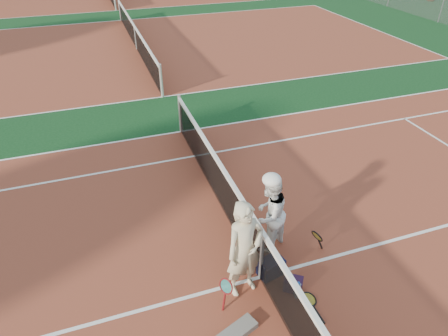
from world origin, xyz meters
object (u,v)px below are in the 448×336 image
object	(u,v)px
racket_black_held	(316,243)
racket_red	(226,294)
racket_spare	(309,299)
water_bottle	(298,291)
sports_bag_navy	(271,267)
sports_bag_purple	(293,284)
player_b	(269,214)
player_a	(245,250)
net_main	(262,256)

from	to	relation	value
racket_black_held	racket_red	bearing A→B (deg)	-2.47
racket_spare	racket_black_held	bearing A→B (deg)	-35.36
water_bottle	sports_bag_navy	bearing A→B (deg)	109.04
sports_bag_purple	water_bottle	xyz separation A→B (m)	(-0.01, -0.16, 0.03)
racket_black_held	water_bottle	distance (m)	1.06
racket_black_held	player_b	bearing A→B (deg)	-50.69
water_bottle	racket_black_held	bearing A→B (deg)	45.11
player_b	sports_bag_purple	xyz separation A→B (m)	(-0.00, -1.04, -0.65)
player_b	sports_bag_navy	xyz separation A→B (m)	(-0.21, -0.63, -0.61)
racket_red	player_a	bearing A→B (deg)	-3.03
net_main	racket_spare	world-z (taller)	net_main
racket_spare	sports_bag_navy	distance (m)	0.79
sports_bag_purple	water_bottle	size ratio (longest dim) A/B	1.00
player_b	player_a	bearing A→B (deg)	12.58
sports_bag_purple	racket_red	bearing A→B (deg)	178.04
net_main	sports_bag_purple	bearing A→B (deg)	-44.72
racket_red	player_b	bearing A→B (deg)	5.56
sports_bag_purple	player_b	bearing A→B (deg)	89.77
net_main	racket_red	size ratio (longest dim) A/B	18.44
player_b	racket_red	size ratio (longest dim) A/B	2.58
racket_red	racket_spare	world-z (taller)	racket_red
player_b	water_bottle	bearing A→B (deg)	57.07
player_a	sports_bag_navy	world-z (taller)	player_a
sports_bag_navy	player_a	bearing A→B (deg)	-166.82
net_main	sports_bag_navy	world-z (taller)	net_main
water_bottle	player_b	bearing A→B (deg)	89.46
player_a	racket_spare	world-z (taller)	player_a
racket_red	racket_black_held	xyz separation A→B (m)	(1.88, 0.55, -0.02)
racket_red	sports_bag_purple	size ratio (longest dim) A/B	1.99
net_main	sports_bag_purple	xyz separation A→B (m)	(0.40, -0.40, -0.39)
racket_spare	sports_bag_purple	distance (m)	0.33
racket_spare	sports_bag_navy	bearing A→B (deg)	25.97
net_main	racket_spare	distance (m)	1.00
racket_spare	sports_bag_purple	xyz separation A→B (m)	(-0.14, 0.28, 0.11)
racket_black_held	water_bottle	xyz separation A→B (m)	(-0.74, -0.75, -0.12)
player_b	water_bottle	world-z (taller)	player_b
racket_spare	water_bottle	xyz separation A→B (m)	(-0.15, 0.12, 0.14)
player_a	racket_black_held	size ratio (longest dim) A/B	3.17
racket_red	water_bottle	xyz separation A→B (m)	(1.13, -0.20, -0.15)
player_b	racket_black_held	world-z (taller)	player_b
player_a	sports_bag_navy	xyz separation A→B (m)	(0.55, 0.13, -0.71)
player_a	sports_bag_navy	size ratio (longest dim) A/B	4.22
racket_red	racket_black_held	bearing A→B (deg)	-19.50
sports_bag_navy	sports_bag_purple	distance (m)	0.47
water_bottle	racket_red	bearing A→B (deg)	169.92
net_main	player_b	xyz separation A→B (m)	(0.41, 0.64, 0.26)
player_a	water_bottle	distance (m)	1.13
player_b	sports_bag_purple	size ratio (longest dim) A/B	5.13
player_b	racket_black_held	bearing A→B (deg)	115.62
sports_bag_navy	sports_bag_purple	bearing A→B (deg)	-63.56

